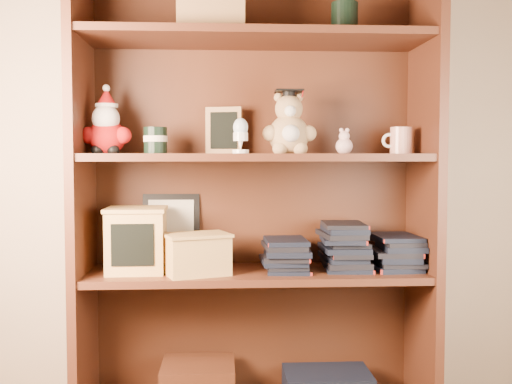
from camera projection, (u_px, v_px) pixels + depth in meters
bookcase at (254, 203)px, 2.09m from camera, size 1.20×0.35×1.60m
shelf_lower at (256, 274)px, 2.06m from camera, size 1.14×0.33×0.02m
shelf_upper at (256, 158)px, 2.03m from camera, size 1.14×0.33×0.02m
santa_plush at (106, 128)px, 1.99m from camera, size 0.17×0.12×0.24m
teachers_tin at (155, 140)px, 2.01m from camera, size 0.08×0.08×0.09m
chalkboard_plaque at (224, 131)px, 2.14m from camera, size 0.13×0.09×0.17m
egg_cup at (241, 134)px, 1.95m from camera, size 0.06×0.06×0.12m
grad_teddy_bear at (289, 129)px, 2.03m from camera, size 0.18×0.16×0.22m
pink_figurine at (344, 144)px, 2.05m from camera, size 0.06×0.06×0.09m
teacher_mug at (400, 141)px, 2.06m from camera, size 0.10×0.07×0.09m
certificate_frame at (171, 229)px, 2.17m from camera, size 0.20×0.05×0.26m
treats_box at (137, 239)px, 2.02m from camera, size 0.20×0.20×0.22m
pencils_box at (197, 254)px, 1.97m from camera, size 0.25×0.21×0.14m
book_stack_left at (285, 254)px, 2.06m from camera, size 0.14×0.20×0.11m
book_stack_mid at (344, 247)px, 2.07m from camera, size 0.14×0.20×0.16m
book_stack_right at (397, 253)px, 2.08m from camera, size 0.14×0.20×0.11m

